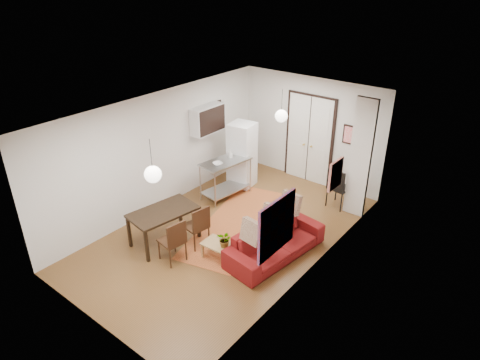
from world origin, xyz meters
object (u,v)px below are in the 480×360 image
Objects in this scene: coffee_table at (221,247)px; dining_chair_near at (199,220)px; dining_table at (163,214)px; kitchen_counter at (226,173)px; sofa at (275,242)px; fridge at (242,155)px; black_side_chair at (342,182)px; dining_chair_far at (175,235)px.

coffee_table is 0.85× the size of dining_chair_near.
dining_table is 0.76m from dining_chair_near.
kitchen_counter is 2.18m from dining_chair_near.
kitchen_counter reaches higher than sofa.
dining_table is (0.36, -3.20, -0.19)m from fridge.
black_side_chair is (2.63, 0.68, -0.27)m from fridge.
dining_table is at bearing -168.39° from coffee_table.
dining_chair_near is (0.90, -1.98, -0.10)m from kitchen_counter.
coffee_table is at bearing 143.27° from sofa.
fridge is at bearing -154.89° from dining_chair_far.
dining_chair_near reaches higher than dining_table.
fridge is at bearing 20.73° from black_side_chair.
coffee_table is 3.44m from fridge.
dining_table is 0.66m from dining_chair_far.
dining_table is at bearing -43.74° from dining_chair_near.
dining_chair_near is at bearing -78.72° from fridge.
fridge is (-0.06, 0.76, 0.22)m from kitchen_counter.
coffee_table is at bearing -67.15° from fridge.
sofa is 2.32× the size of dining_chair_near.
dining_chair_near reaches higher than sofa.
fridge reaches higher than sofa.
dining_table reaches higher than sofa.
black_side_chair is (1.66, 3.43, 0.06)m from dining_chair_near.
coffee_table is 0.85× the size of dining_chair_far.
fridge reaches higher than dining_chair_near.
dining_chair_far is at bearing -145.49° from coffee_table.
coffee_table is 1.46m from dining_table.
kitchen_counter reaches higher than dining_chair_far.
dining_chair_near is at bearing -57.59° from kitchen_counter.
dining_table is (-1.38, -0.28, 0.39)m from coffee_table.
fridge reaches higher than dining_chair_far.
kitchen_counter is 0.78× the size of fridge.
black_side_chair is at bearing 59.70° from dining_table.
dining_chair_far is at bearing -22.80° from dining_table.
sofa reaches higher than coffee_table.
fridge reaches higher than dining_table.
dining_chair_far reaches higher than coffee_table.
black_side_chair is (0.10, 2.79, 0.29)m from sofa.
coffee_table is 2.75m from kitchen_counter.
black_side_chair is at bearing 163.63° from dining_chair_near.
dining_chair_near is at bearing 119.95° from sofa.
kitchen_counter is at bearing 69.27° from sofa.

